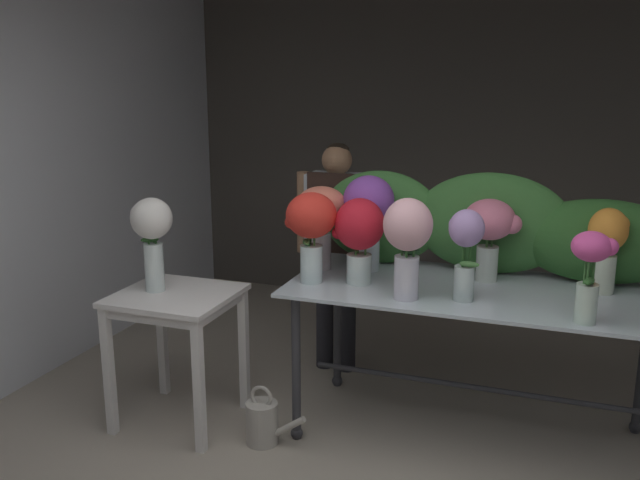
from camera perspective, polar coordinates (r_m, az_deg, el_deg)
name	(u,v)px	position (r m, az deg, el deg)	size (l,w,h in m)	color
ground_plane	(413,397)	(4.52, 7.74, -12.85)	(8.59, 8.59, 0.00)	#9E9384
wall_back	(467,153)	(6.01, 12.16, 7.08)	(5.03, 0.12, 2.70)	#4C4742
wall_left	(72,169)	(5.22, -19.97, 5.61)	(0.12, 4.03, 2.70)	silver
display_table_glass	(474,311)	(3.85, 12.73, -5.82)	(2.01, 0.92, 0.88)	silver
side_table_white	(176,312)	(4.03, -11.89, -5.87)	(0.66, 0.63, 0.79)	white
florist	(336,235)	(4.58, 1.36, 0.45)	(0.56, 0.24, 1.57)	#232328
foliage_backdrop	(500,228)	(4.06, 14.77, 0.96)	(2.08, 0.30, 0.59)	#387033
vase_blush_snapdragons	(408,238)	(3.50, 7.32, 0.19)	(0.25, 0.25, 0.53)	silver
vase_fuchsia_stock	(590,267)	(3.37, 21.64, -2.09)	(0.21, 0.18, 0.44)	silver
vase_crimson_freesia	(359,232)	(3.74, 3.29, 0.67)	(0.29, 0.27, 0.48)	silver
vase_scarlet_roses	(311,225)	(3.75, -0.76, 1.26)	(0.29, 0.28, 0.51)	silver
vase_violet_hydrangea	(368,210)	(3.99, 4.04, 2.52)	(0.31, 0.30, 0.56)	silver
vase_sunset_lilies	(608,242)	(3.88, 22.88, -0.17)	(0.20, 0.20, 0.46)	silver
vase_coral_dahlias	(321,213)	(4.01, 0.09, 2.28)	(0.28, 0.28, 0.50)	silver
vase_rosy_carnations	(490,228)	(3.90, 13.98, 1.00)	(0.32, 0.28, 0.47)	silver
vase_lilac_ranunculus	(466,244)	(3.52, 12.07, -0.37)	(0.18, 0.18, 0.48)	silver
vase_white_roses_tall	(152,232)	(3.98, -13.87, 0.67)	(0.26, 0.24, 0.54)	silver
watering_can	(263,422)	(3.94, -4.80, -14.89)	(0.35, 0.18, 0.34)	#B7B2A8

